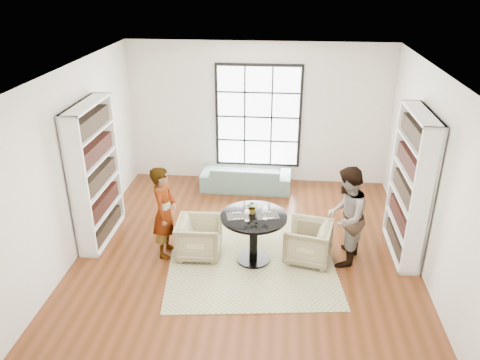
# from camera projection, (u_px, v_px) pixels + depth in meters

# --- Properties ---
(ground) EXTENTS (6.00, 6.00, 0.00)m
(ground) POSITION_uv_depth(u_px,v_px,m) (246.00, 252.00, 7.80)
(ground) COLOR #602D16
(room_shell) EXTENTS (6.00, 6.01, 6.00)m
(room_shell) POSITION_uv_depth(u_px,v_px,m) (249.00, 171.00, 7.76)
(room_shell) COLOR silver
(room_shell) RESTS_ON ground
(rug) EXTENTS (2.92, 2.92, 0.01)m
(rug) POSITION_uv_depth(u_px,v_px,m) (251.00, 259.00, 7.61)
(rug) COLOR tan
(rug) RESTS_ON ground
(pedestal_table) EXTENTS (1.04, 1.04, 0.83)m
(pedestal_table) POSITION_uv_depth(u_px,v_px,m) (254.00, 228.00, 7.34)
(pedestal_table) COLOR black
(pedestal_table) RESTS_ON ground
(sofa) EXTENTS (1.90, 0.77, 0.55)m
(sofa) POSITION_uv_depth(u_px,v_px,m) (246.00, 177.00, 9.92)
(sofa) COLOR gray
(sofa) RESTS_ON ground
(armchair_left) EXTENTS (0.73, 0.71, 0.65)m
(armchair_left) POSITION_uv_depth(u_px,v_px,m) (199.00, 238.00, 7.61)
(armchair_left) COLOR tan
(armchair_left) RESTS_ON ground
(armchair_right) EXTENTS (0.84, 0.83, 0.65)m
(armchair_right) POSITION_uv_depth(u_px,v_px,m) (308.00, 242.00, 7.49)
(armchair_right) COLOR #BBB885
(armchair_right) RESTS_ON ground
(person_left) EXTENTS (0.40, 0.58, 1.55)m
(person_left) POSITION_uv_depth(u_px,v_px,m) (164.00, 212.00, 7.47)
(person_left) COLOR gray
(person_left) RESTS_ON ground
(person_right) EXTENTS (0.84, 0.95, 1.63)m
(person_right) POSITION_uv_depth(u_px,v_px,m) (346.00, 217.00, 7.24)
(person_right) COLOR gray
(person_right) RESTS_ON ground
(placemat_left) EXTENTS (0.39, 0.33, 0.01)m
(placemat_left) POSITION_uv_depth(u_px,v_px,m) (238.00, 216.00, 7.23)
(placemat_left) COLOR #272521
(placemat_left) RESTS_ON pedestal_table
(placemat_right) EXTENTS (0.39, 0.33, 0.01)m
(placemat_right) POSITION_uv_depth(u_px,v_px,m) (268.00, 215.00, 7.24)
(placemat_right) COLOR #272521
(placemat_right) RESTS_ON pedestal_table
(cutlery_left) EXTENTS (0.18, 0.24, 0.01)m
(cutlery_left) POSITION_uv_depth(u_px,v_px,m) (238.00, 216.00, 7.22)
(cutlery_left) COLOR #BBBABF
(cutlery_left) RESTS_ON placemat_left
(cutlery_right) EXTENTS (0.18, 0.24, 0.01)m
(cutlery_right) POSITION_uv_depth(u_px,v_px,m) (268.00, 215.00, 7.24)
(cutlery_right) COLOR #BBBABF
(cutlery_right) RESTS_ON placemat_right
(wine_glass_left) EXTENTS (0.09, 0.09, 0.19)m
(wine_glass_left) POSITION_uv_depth(u_px,v_px,m) (247.00, 213.00, 7.04)
(wine_glass_left) COLOR silver
(wine_glass_left) RESTS_ON pedestal_table
(wine_glass_right) EXTENTS (0.10, 0.10, 0.21)m
(wine_glass_right) POSITION_uv_depth(u_px,v_px,m) (265.00, 210.00, 7.09)
(wine_glass_right) COLOR silver
(wine_glass_right) RESTS_ON pedestal_table
(flower_centerpiece) EXTENTS (0.20, 0.18, 0.22)m
(flower_centerpiece) POSITION_uv_depth(u_px,v_px,m) (253.00, 207.00, 7.27)
(flower_centerpiece) COLOR gray
(flower_centerpiece) RESTS_ON pedestal_table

